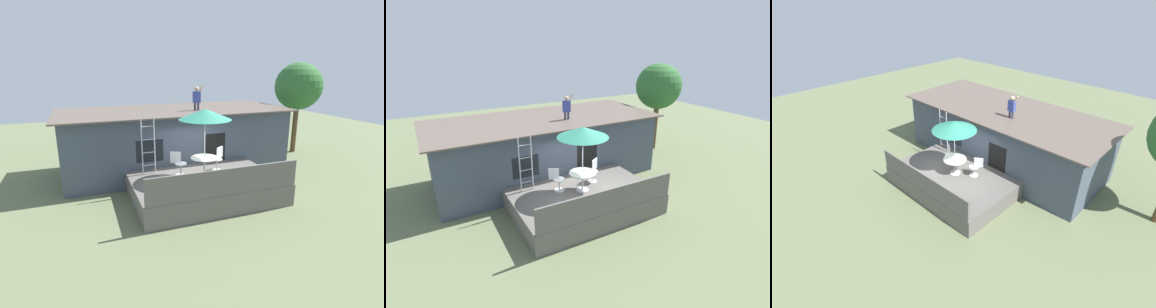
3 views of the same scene
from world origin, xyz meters
TOP-DOWN VIEW (x-y plane):
  - ground_plane at (0.00, 0.00)m, footprint 40.00×40.00m
  - house at (0.00, 3.60)m, footprint 10.50×4.50m
  - deck at (0.00, 0.00)m, footprint 5.38×3.73m
  - deck_railing at (0.00, -1.81)m, footprint 5.28×0.08m
  - patio_table at (0.03, 0.04)m, footprint 1.04×1.04m
  - patio_umbrella at (0.03, 0.04)m, footprint 1.90×1.90m
  - step_ladder at (-1.84, 1.07)m, footprint 0.52×0.04m
  - person_figure at (0.84, 2.89)m, footprint 0.47×0.20m
  - patio_chair_left at (-0.83, 0.49)m, footprint 0.58×0.44m
  - patio_chair_right at (0.82, 0.54)m, footprint 0.57×0.45m

SIDE VIEW (x-z plane):
  - ground_plane at x=0.00m, z-range 0.00..0.00m
  - deck at x=0.00m, z-range 0.00..0.80m
  - deck_railing at x=0.00m, z-range 0.80..1.70m
  - patio_chair_left at x=-0.83m, z-range 0.80..1.72m
  - patio_chair_right at x=0.82m, z-range 0.80..1.72m
  - patio_table at x=0.03m, z-range 1.01..1.76m
  - house at x=0.00m, z-range 0.01..2.88m
  - step_ladder at x=-1.84m, z-range 0.80..3.00m
  - patio_umbrella at x=0.03m, z-range 1.88..4.42m
  - person_figure at x=0.84m, z-range 2.93..4.04m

